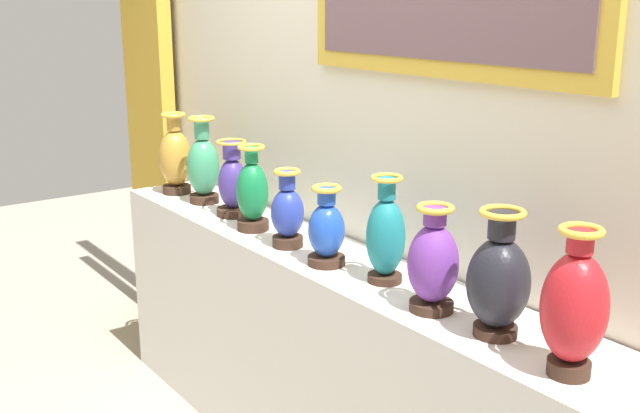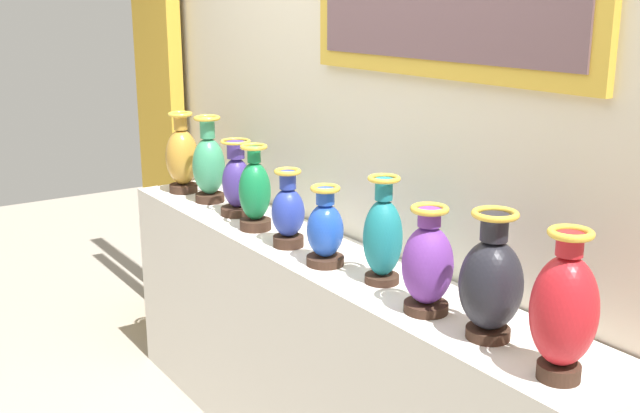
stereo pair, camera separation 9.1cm
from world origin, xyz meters
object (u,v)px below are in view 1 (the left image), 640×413
object	(u,v)px
vase_cobalt	(287,213)
vase_teal	(386,236)
vase_indigo	(233,183)
vase_emerald	(252,193)
vase_sapphire	(327,230)
vase_crimson	(574,307)
vase_jade	(203,166)
vase_violet	(433,263)
vase_ochre	(175,158)
vase_onyx	(498,280)

from	to	relation	value
vase_cobalt	vase_teal	distance (m)	0.53
vase_indigo	vase_emerald	world-z (taller)	vase_emerald
vase_cobalt	vase_sapphire	bearing A→B (deg)	-0.86
vase_cobalt	vase_crimson	distance (m)	1.33
vase_jade	vase_emerald	xyz separation A→B (m)	(0.53, -0.05, -0.02)
vase_violet	vase_ochre	bearing A→B (deg)	179.31
vase_teal	vase_crimson	xyz separation A→B (m)	(0.81, -0.06, 0.02)
vase_indigo	vase_sapphire	distance (m)	0.79
vase_jade	vase_emerald	distance (m)	0.53
vase_sapphire	vase_indigo	bearing A→B (deg)	175.91
vase_teal	vase_crimson	world-z (taller)	vase_crimson
vase_teal	vase_jade	bearing A→B (deg)	-179.99
vase_onyx	vase_indigo	bearing A→B (deg)	179.03
vase_teal	vase_violet	xyz separation A→B (m)	(0.28, -0.05, -0.01)
vase_sapphire	vase_teal	bearing A→B (deg)	12.54
vase_teal	vase_cobalt	bearing A→B (deg)	-174.09
vase_emerald	vase_violet	distance (m)	1.08
vase_emerald	vase_violet	size ratio (longest dim) A/B	1.06
vase_ochre	vase_emerald	xyz separation A→B (m)	(0.78, -0.02, -0.02)
vase_sapphire	vase_jade	bearing A→B (deg)	176.88
vase_emerald	vase_sapphire	distance (m)	0.54
vase_emerald	vase_cobalt	xyz separation A→B (m)	(0.28, -0.01, -0.02)
vase_emerald	vase_ochre	bearing A→B (deg)	178.40
vase_cobalt	vase_crimson	xyz separation A→B (m)	(1.33, -0.01, 0.05)
vase_sapphire	vase_violet	distance (m)	0.54
vase_ochre	vase_indigo	xyz separation A→B (m)	(0.53, 0.02, -0.03)
vase_ochre	vase_indigo	bearing A→B (deg)	2.49
vase_onyx	vase_teal	bearing A→B (deg)	176.86
vase_indigo	vase_onyx	world-z (taller)	vase_onyx
vase_emerald	vase_indigo	bearing A→B (deg)	169.64
vase_ochre	vase_onyx	world-z (taller)	vase_ochre
vase_teal	vase_onyx	size ratio (longest dim) A/B	0.99
vase_ochre	vase_violet	world-z (taller)	vase_ochre
vase_onyx	vase_jade	bearing A→B (deg)	179.11
vase_ochre	vase_sapphire	xyz separation A→B (m)	(1.32, -0.03, -0.05)
vase_teal	vase_crimson	bearing A→B (deg)	-4.40
vase_violet	vase_emerald	bearing A→B (deg)	179.96
vase_ochre	vase_crimson	world-z (taller)	vase_ochre
vase_jade	vase_teal	distance (m)	1.33
vase_sapphire	vase_cobalt	bearing A→B (deg)	179.14
vase_ochre	vase_cobalt	bearing A→B (deg)	-1.58
vase_teal	vase_sapphire	bearing A→B (deg)	-167.46
vase_ochre	vase_emerald	bearing A→B (deg)	-1.60
vase_jade	vase_teal	world-z (taller)	vase_jade
vase_ochre	vase_teal	size ratio (longest dim) A/B	1.08
vase_emerald	vase_crimson	size ratio (longest dim) A/B	0.90
vase_cobalt	vase_onyx	xyz separation A→B (m)	(1.05, 0.03, 0.03)
vase_violet	vase_crimson	bearing A→B (deg)	-1.55
vase_ochre	vase_onyx	size ratio (longest dim) A/B	1.06
vase_indigo	vase_ochre	bearing A→B (deg)	-177.51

